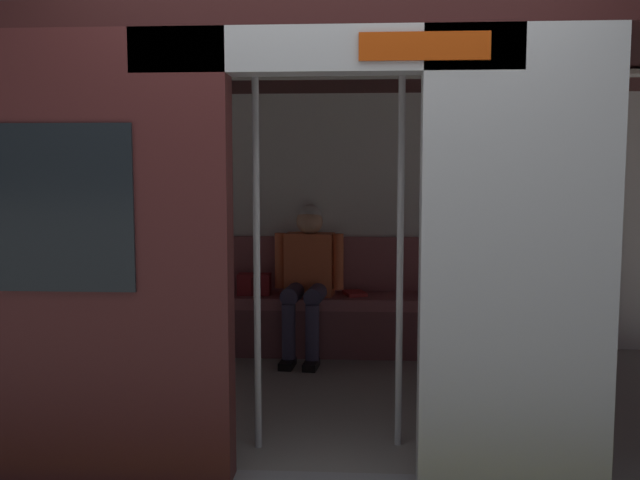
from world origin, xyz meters
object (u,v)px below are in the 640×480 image
Objects in this scene: handbag at (254,284)px; grab_pole_door at (257,254)px; train_car at (327,170)px; book at (355,293)px; grab_pole_far at (400,253)px; person_seated at (308,270)px; bench_seat at (340,310)px.

grab_pole_door is at bearing 99.39° from handbag.
train_car reaches higher than handbag.
book is 0.11× the size of grab_pole_far.
handbag is 2.18m from grab_pole_far.
grab_pole_far reaches higher than person_seated.
train_car is at bearing 120.21° from handbag.
grab_pole_far is at bearing 119.55° from train_car.
grab_pole_far is at bearing 80.62° from book.
person_seated is 0.58× the size of grab_pole_far.
bench_seat is 1.97m from grab_pole_far.
handbag is at bearing -2.66° from bench_seat.
bench_seat is 2.04m from grab_pole_door.
grab_pole_door is at bearing 58.85° from book.
grab_pole_far reaches higher than handbag.
bench_seat is 0.72m from handbag.
bench_seat is at bearing -92.59° from train_car.
person_seated is 4.63× the size of handbag.
bench_seat is 1.50× the size of grab_pole_far.
grab_pole_door is (0.12, 1.84, 0.35)m from person_seated.
grab_pole_far is at bearing -173.71° from grab_pole_door.
train_car is 3.08× the size of grab_pole_door.
handbag is (0.64, -1.10, -0.91)m from train_car.
handbag is at bearing -10.78° from person_seated.
train_car is at bearing -111.44° from grab_pole_door.
bench_seat is at bearing -101.11° from grab_pole_door.
person_seated is at bearing -93.73° from grab_pole_door.
train_car is 0.96m from grab_pole_far.
person_seated is at bearing -78.73° from train_car.
train_car is 1.54m from bench_seat.
book is 1.97m from grab_pole_far.
handbag is 1.18× the size of book.
grab_pole_door is at bearing 6.29° from grab_pole_far.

